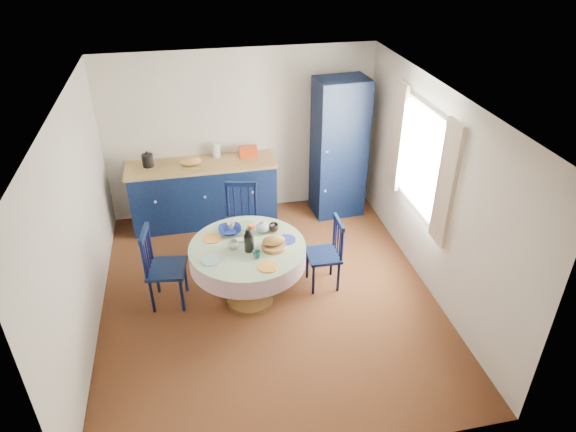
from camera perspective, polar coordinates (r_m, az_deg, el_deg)
name	(u,v)px	position (r m, az deg, el deg)	size (l,w,h in m)	color
floor	(268,295)	(6.45, -2.20, -8.80)	(4.50, 4.50, 0.00)	black
ceiling	(263,99)	(5.21, -2.76, 12.80)	(4.50, 4.50, 0.00)	white
wall_back	(241,134)	(7.74, -5.23, 9.09)	(4.00, 0.02, 2.50)	beige
wall_left	(78,228)	(5.81, -22.29, -1.21)	(0.02, 4.50, 2.50)	beige
wall_right	(433,191)	(6.31, 15.79, 2.65)	(0.02, 4.50, 2.50)	beige
window	(422,160)	(6.41, 14.62, 6.03)	(0.10, 1.74, 1.45)	white
kitchen_counter	(204,192)	(7.76, -9.33, 2.69)	(2.17, 0.69, 1.21)	black
pantry_cabinet	(339,149)	(7.72, 5.67, 7.44)	(0.78, 0.58, 2.11)	black
dining_table	(248,255)	(5.96, -4.43, -4.32)	(1.34, 1.34, 1.09)	brown
chair_left	(163,267)	(6.22, -13.77, -5.51)	(0.50, 0.51, 1.02)	black
chair_far	(241,221)	(6.88, -5.24, -0.60)	(0.56, 0.54, 1.05)	black
chair_right	(326,253)	(6.36, 4.30, -4.13)	(0.40, 0.42, 0.93)	black
mug_a	(233,245)	(5.84, -6.11, -3.19)	(0.12, 0.12, 0.09)	silver
mug_b	(257,255)	(5.67, -3.51, -4.30)	(0.09, 0.09, 0.08)	#25655D
mug_c	(274,228)	(6.11, -1.59, -1.30)	(0.12, 0.12, 0.09)	black
mug_d	(231,226)	(6.19, -6.35, -1.10)	(0.09, 0.09, 0.08)	silver
cobalt_bowl	(230,230)	(6.12, -6.46, -1.58)	(0.27, 0.27, 0.07)	navy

